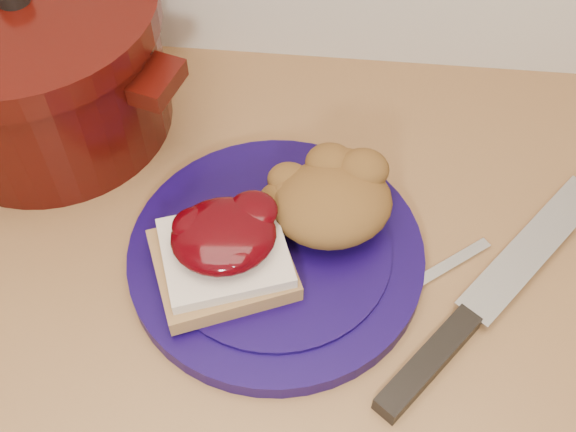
# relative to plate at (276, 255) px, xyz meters

# --- Properties ---
(base_cabinet) EXTENTS (4.00, 0.60, 0.86)m
(base_cabinet) POSITION_rel_plate_xyz_m (-0.01, 0.01, -0.48)
(base_cabinet) COLOR beige
(base_cabinet) RESTS_ON floor
(plate) EXTENTS (0.37, 0.37, 0.02)m
(plate) POSITION_rel_plate_xyz_m (0.00, 0.00, 0.00)
(plate) COLOR #0E0439
(plate) RESTS_ON wood_countertop
(sandwich) EXTENTS (0.16, 0.15, 0.06)m
(sandwich) POSITION_rel_plate_xyz_m (-0.05, -0.03, 0.04)
(sandwich) COLOR olive
(sandwich) RESTS_ON plate
(stuffing_mound) EXTENTS (0.15, 0.14, 0.06)m
(stuffing_mound) POSITION_rel_plate_xyz_m (0.05, 0.04, 0.04)
(stuffing_mound) COLOR brown
(stuffing_mound) RESTS_ON plate
(chef_knife) EXTENTS (0.24, 0.30, 0.02)m
(chef_knife) POSITION_rel_plate_xyz_m (0.18, -0.07, 0.00)
(chef_knife) COLOR black
(chef_knife) RESTS_ON wood_countertop
(butter_knife) EXTENTS (0.13, 0.10, 0.00)m
(butter_knife) POSITION_rel_plate_xyz_m (0.15, -0.01, -0.01)
(butter_knife) COLOR silver
(butter_knife) RESTS_ON wood_countertop
(dutch_oven) EXTENTS (0.36, 0.36, 0.18)m
(dutch_oven) POSITION_rel_plate_xyz_m (-0.28, 0.17, 0.07)
(dutch_oven) COLOR #330805
(dutch_oven) RESTS_ON wood_countertop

